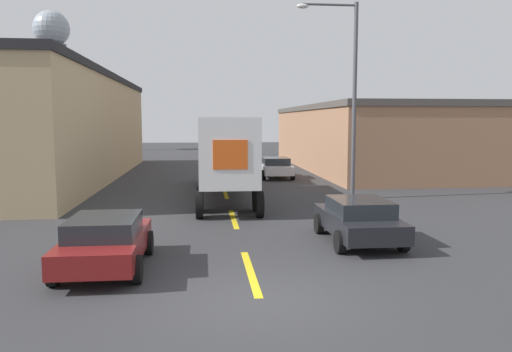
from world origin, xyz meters
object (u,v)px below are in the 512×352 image
object	(u,v)px
street_lamp	(348,88)
semi_truck	(225,150)
parked_car_right_near	(358,219)
water_tower	(52,31)
parked_car_right_far	(275,167)
parked_car_left_near	(105,241)

from	to	relation	value
street_lamp	semi_truck	bearing A→B (deg)	166.06
semi_truck	parked_car_right_near	distance (m)	10.87
water_tower	street_lamp	world-z (taller)	water_tower
parked_car_right_far	parked_car_left_near	bearing A→B (deg)	-110.13
parked_car_right_near	parked_car_right_far	distance (m)	18.04
parked_car_left_near	street_lamp	distance (m)	15.08
parked_car_left_near	semi_truck	bearing A→B (deg)	73.37
parked_car_right_far	street_lamp	xyz separation A→B (m)	(2.13, -9.42, 4.67)
water_tower	street_lamp	size ratio (longest dim) A/B	1.87
parked_car_right_far	semi_truck	bearing A→B (deg)	-115.20
parked_car_right_far	water_tower	world-z (taller)	water_tower
parked_car_right_near	street_lamp	bearing A→B (deg)	76.09
water_tower	parked_car_right_far	bearing A→B (deg)	-54.81
parked_car_left_near	water_tower	distance (m)	57.71
parked_car_right_far	water_tower	xyz separation A→B (m)	(-23.54, 33.38, 14.26)
parked_car_right_near	parked_car_right_far	world-z (taller)	same
semi_truck	street_lamp	bearing A→B (deg)	-13.13
semi_truck	parked_car_left_near	bearing A→B (deg)	-105.82
parked_car_right_far	water_tower	size ratio (longest dim) A/B	0.24
water_tower	parked_car_right_near	bearing A→B (deg)	-65.40
parked_car_right_near	street_lamp	xyz separation A→B (m)	(2.13, 8.62, 4.67)
semi_truck	parked_car_left_near	xyz separation A→B (m)	(-3.64, -12.19, -1.63)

